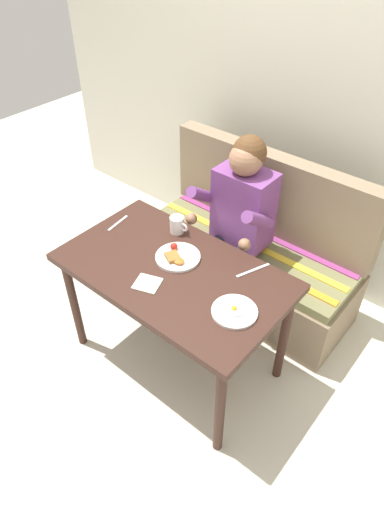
% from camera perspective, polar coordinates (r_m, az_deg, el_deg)
% --- Properties ---
extents(ground_plane, '(8.00, 8.00, 0.00)m').
position_cam_1_polar(ground_plane, '(2.86, -1.98, -12.62)').
color(ground_plane, beige).
extents(back_wall, '(4.40, 0.10, 2.60)m').
position_cam_1_polar(back_wall, '(2.96, 14.95, 19.68)').
color(back_wall, beige).
rests_on(back_wall, ground).
extents(table, '(1.20, 0.70, 0.73)m').
position_cam_1_polar(table, '(2.37, -2.33, -3.12)').
color(table, '#372018').
rests_on(table, ground).
extents(couch, '(1.44, 0.56, 1.00)m').
position_cam_1_polar(couch, '(3.05, 7.44, 0.11)').
color(couch, '#816E55').
rests_on(couch, ground).
extents(person, '(0.45, 0.61, 1.21)m').
position_cam_1_polar(person, '(2.69, 5.65, 5.19)').
color(person, '#753D81').
rests_on(person, ground).
extents(plate_breakfast, '(0.24, 0.24, 0.05)m').
position_cam_1_polar(plate_breakfast, '(2.37, -1.88, -0.09)').
color(plate_breakfast, white).
rests_on(plate_breakfast, table).
extents(plate_eggs, '(0.22, 0.22, 0.04)m').
position_cam_1_polar(plate_eggs, '(2.10, 5.39, -6.97)').
color(plate_eggs, white).
rests_on(plate_eggs, table).
extents(coffee_mug, '(0.12, 0.08, 0.10)m').
position_cam_1_polar(coffee_mug, '(2.53, -1.88, 4.01)').
color(coffee_mug, white).
rests_on(coffee_mug, table).
extents(napkin, '(0.16, 0.15, 0.01)m').
position_cam_1_polar(napkin, '(2.24, -5.66, -3.48)').
color(napkin, silver).
rests_on(napkin, table).
extents(fork, '(0.04, 0.17, 0.00)m').
position_cam_1_polar(fork, '(2.66, -9.35, 4.12)').
color(fork, silver).
rests_on(fork, table).
extents(knife, '(0.09, 0.19, 0.00)m').
position_cam_1_polar(knife, '(2.33, 7.72, -1.80)').
color(knife, silver).
rests_on(knife, table).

